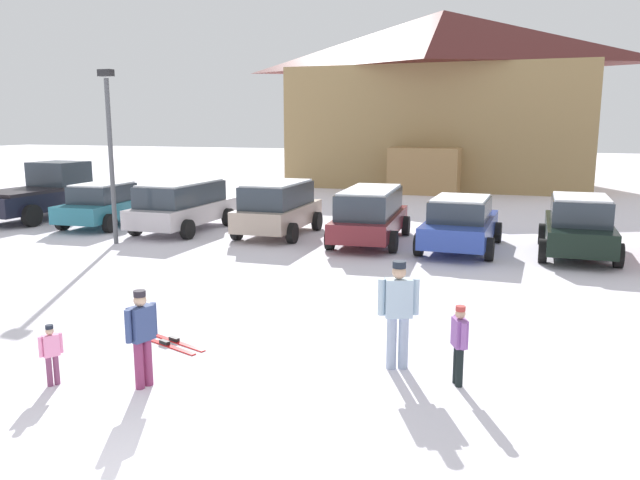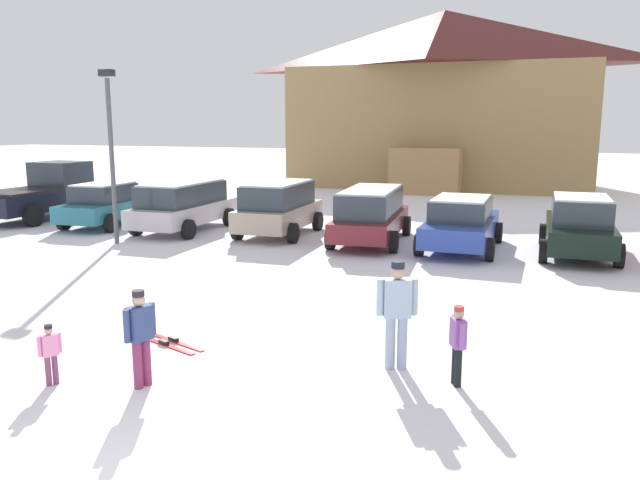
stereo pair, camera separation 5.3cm
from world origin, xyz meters
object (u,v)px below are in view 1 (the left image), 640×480
(parked_silver_wagon, at_px, (183,205))
(parked_black_sedan, at_px, (579,226))
(parked_blue_hatchback, at_px, (461,223))
(parked_beige_suv, at_px, (278,207))
(skier_child_in_pink_snowsuit, at_px, (51,351))
(pair_of_skis, at_px, (168,342))
(parked_teal_hatchback, at_px, (106,204))
(ski_lodge, at_px, (440,99))
(skier_child_in_purple_jacket, at_px, (459,341))
(skier_adult_in_blue_parka, at_px, (398,309))
(lamp_post, at_px, (110,147))
(skier_teen_in_navy_coat, at_px, (142,333))
(parked_maroon_van, at_px, (370,213))
(pickup_truck, at_px, (45,193))

(parked_silver_wagon, height_order, parked_black_sedan, same)
(parked_blue_hatchback, bearing_deg, parked_beige_suv, 176.38)
(skier_child_in_pink_snowsuit, bearing_deg, pair_of_skis, 74.67)
(parked_teal_hatchback, height_order, parked_black_sedan, parked_black_sedan)
(ski_lodge, height_order, skier_child_in_purple_jacket, ski_lodge)
(skier_adult_in_blue_parka, height_order, lamp_post, lamp_post)
(parked_blue_hatchback, distance_m, skier_child_in_purple_jacket, 9.91)
(parked_silver_wagon, distance_m, skier_teen_in_navy_coat, 13.17)
(skier_child_in_purple_jacket, distance_m, skier_teen_in_navy_coat, 4.45)
(lamp_post, bearing_deg, parked_maroon_van, 21.33)
(parked_beige_suv, height_order, pair_of_skis, parked_beige_suv)
(parked_beige_suv, bearing_deg, lamp_post, -143.53)
(skier_child_in_pink_snowsuit, xyz_separation_m, skier_child_in_purple_jacket, (5.41, 1.96, 0.15))
(ski_lodge, height_order, parked_black_sedan, ski_lodge)
(parked_maroon_van, height_order, lamp_post, lamp_post)
(parked_teal_hatchback, distance_m, parked_beige_suv, 6.61)
(ski_lodge, distance_m, skier_child_in_purple_jacket, 29.48)
(ski_lodge, bearing_deg, skier_teen_in_navy_coat, -88.46)
(parked_blue_hatchback, height_order, pickup_truck, pickup_truck)
(parked_silver_wagon, xyz_separation_m, skier_child_in_pink_snowsuit, (5.25, -11.84, -0.41))
(parked_beige_suv, xyz_separation_m, skier_child_in_purple_jacket, (7.23, -10.21, -0.28))
(parked_beige_suv, xyz_separation_m, pair_of_skis, (2.38, -10.14, -0.92))
(parked_maroon_van, distance_m, parked_blue_hatchback, 2.80)
(pair_of_skis, bearing_deg, lamp_post, 132.61)
(skier_child_in_pink_snowsuit, height_order, skier_teen_in_navy_coat, skier_teen_in_navy_coat)
(skier_teen_in_navy_coat, distance_m, skier_adult_in_blue_parka, 3.72)
(parked_blue_hatchback, distance_m, pickup_truck, 16.07)
(parked_beige_suv, bearing_deg, pair_of_skis, -76.81)
(ski_lodge, height_order, pickup_truck, ski_lodge)
(parked_blue_hatchback, xyz_separation_m, skier_teen_in_navy_coat, (-2.92, -11.40, -0.00))
(skier_child_in_pink_snowsuit, bearing_deg, pickup_truck, 133.39)
(parked_teal_hatchback, height_order, pickup_truck, pickup_truck)
(parked_black_sedan, bearing_deg, parked_silver_wagon, -179.05)
(parked_teal_hatchback, distance_m, lamp_post, 4.22)
(skier_child_in_pink_snowsuit, bearing_deg, skier_adult_in_blue_parka, 26.90)
(parked_silver_wagon, height_order, parked_blue_hatchback, parked_silver_wagon)
(skier_child_in_pink_snowsuit, relative_size, skier_adult_in_blue_parka, 0.53)
(skier_teen_in_navy_coat, xyz_separation_m, lamp_post, (-7.21, 8.72, 2.16))
(parked_maroon_van, bearing_deg, skier_adult_in_blue_parka, -72.42)
(parked_black_sedan, height_order, skier_adult_in_blue_parka, parked_black_sedan)
(parked_silver_wagon, xyz_separation_m, parked_black_sedan, (12.63, 0.21, -0.06))
(parked_teal_hatchback, height_order, parked_maroon_van, parked_maroon_van)
(ski_lodge, height_order, pair_of_skis, ski_lodge)
(skier_child_in_purple_jacket, xyz_separation_m, pair_of_skis, (-4.85, 0.07, -0.64))
(skier_child_in_pink_snowsuit, xyz_separation_m, pair_of_skis, (0.56, 2.03, -0.48))
(parked_teal_hatchback, height_order, skier_child_in_purple_jacket, parked_teal_hatchback)
(ski_lodge, height_order, skier_adult_in_blue_parka, ski_lodge)
(parked_silver_wagon, height_order, skier_child_in_purple_jacket, parked_silver_wagon)
(parked_teal_hatchback, relative_size, lamp_post, 0.81)
(parked_blue_hatchback, height_order, skier_teen_in_navy_coat, parked_blue_hatchback)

